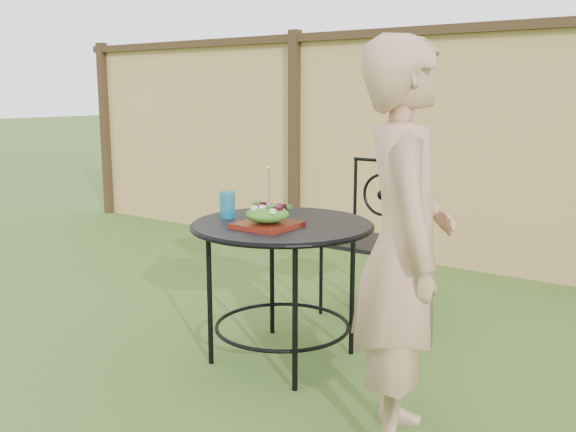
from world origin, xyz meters
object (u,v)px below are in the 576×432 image
(patio_table, at_px, (282,249))
(diner, at_px, (404,248))
(salad_plate, at_px, (267,225))
(patio_chair, at_px, (370,232))

(patio_table, height_order, diner, diner)
(diner, distance_m, salad_plate, 0.87)
(patio_table, bearing_deg, salad_plate, -86.30)
(salad_plate, bearing_deg, patio_chair, 90.81)
(patio_chair, relative_size, salad_plate, 3.52)
(patio_table, xyz_separation_m, salad_plate, (0.01, -0.13, 0.15))
(patio_chair, height_order, diner, diner)
(diner, bearing_deg, patio_table, 33.27)
(patio_chair, bearing_deg, salad_plate, -89.19)
(patio_chair, distance_m, diner, 1.60)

